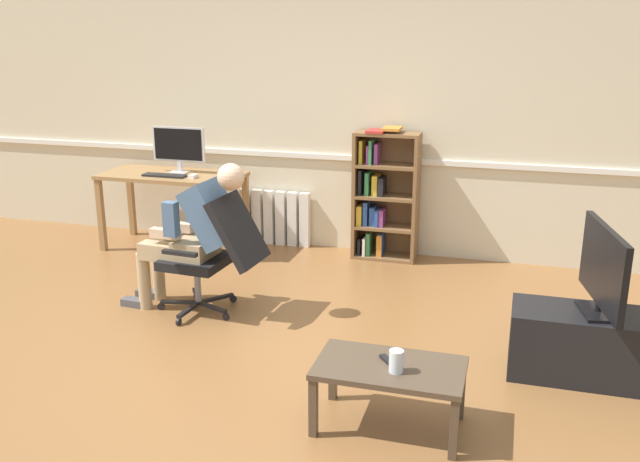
# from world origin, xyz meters

# --- Properties ---
(ground_plane) EXTENTS (18.00, 18.00, 0.00)m
(ground_plane) POSITION_xyz_m (0.00, 0.00, 0.00)
(ground_plane) COLOR brown
(back_wall) EXTENTS (12.00, 0.13, 2.70)m
(back_wall) POSITION_xyz_m (0.00, 2.65, 1.35)
(back_wall) COLOR beige
(back_wall) RESTS_ON ground_plane
(computer_desk) EXTENTS (1.38, 0.64, 0.76)m
(computer_desk) POSITION_xyz_m (-1.73, 2.15, 0.65)
(computer_desk) COLOR #9E7547
(computer_desk) RESTS_ON ground_plane
(imac_monitor) EXTENTS (0.55, 0.14, 0.45)m
(imac_monitor) POSITION_xyz_m (-1.69, 2.23, 1.02)
(imac_monitor) COLOR silver
(imac_monitor) RESTS_ON computer_desk
(keyboard) EXTENTS (0.42, 0.12, 0.02)m
(keyboard) POSITION_xyz_m (-1.74, 2.01, 0.77)
(keyboard) COLOR black
(keyboard) RESTS_ON computer_desk
(computer_mouse) EXTENTS (0.06, 0.10, 0.03)m
(computer_mouse) POSITION_xyz_m (-1.45, 2.03, 0.77)
(computer_mouse) COLOR white
(computer_mouse) RESTS_ON computer_desk
(bookshelf) EXTENTS (0.60, 0.29, 1.26)m
(bookshelf) POSITION_xyz_m (0.30, 2.44, 0.59)
(bookshelf) COLOR brown
(bookshelf) RESTS_ON ground_plane
(radiator) EXTENTS (0.73, 0.08, 0.55)m
(radiator) POSITION_xyz_m (-0.82, 2.54, 0.28)
(radiator) COLOR white
(radiator) RESTS_ON ground_plane
(office_chair) EXTENTS (0.87, 0.62, 0.95)m
(office_chair) POSITION_xyz_m (-0.64, 0.74, 0.52)
(office_chair) COLOR black
(office_chair) RESTS_ON ground_plane
(person_seated) EXTENTS (1.06, 0.41, 1.19)m
(person_seated) POSITION_xyz_m (-0.82, 0.75, 0.64)
(person_seated) COLOR tan
(person_seated) RESTS_ON ground_plane
(tv_stand) EXTENTS (1.02, 0.43, 0.44)m
(tv_stand) POSITION_xyz_m (2.05, 0.46, 0.22)
(tv_stand) COLOR black
(tv_stand) RESTS_ON ground_plane
(tv_screen) EXTENTS (0.26, 0.79, 0.55)m
(tv_screen) POSITION_xyz_m (2.05, 0.46, 0.73)
(tv_screen) COLOR black
(tv_screen) RESTS_ON tv_stand
(coffee_table) EXTENTS (0.81, 0.46, 0.38)m
(coffee_table) POSITION_xyz_m (0.92, -0.45, 0.33)
(coffee_table) COLOR #4C3D2D
(coffee_table) RESTS_ON ground_plane
(drinking_glass) EXTENTS (0.08, 0.08, 0.12)m
(drinking_glass) POSITION_xyz_m (0.97, -0.51, 0.44)
(drinking_glass) COLOR silver
(drinking_glass) RESTS_ON coffee_table
(spare_remote) EXTENTS (0.12, 0.14, 0.02)m
(spare_remote) POSITION_xyz_m (0.91, -0.42, 0.39)
(spare_remote) COLOR black
(spare_remote) RESTS_ON coffee_table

